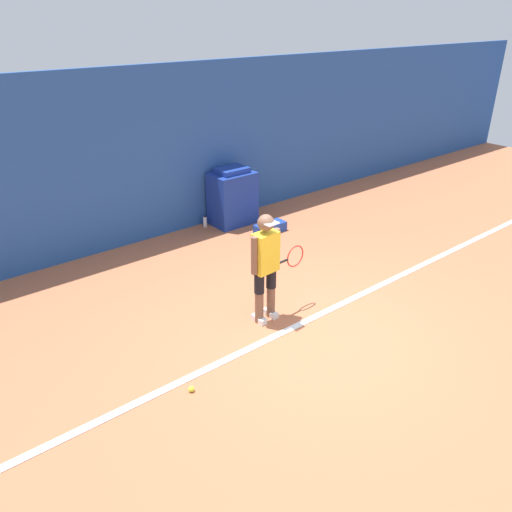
{
  "coord_description": "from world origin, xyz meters",
  "views": [
    {
      "loc": [
        -4.06,
        -3.76,
        3.87
      ],
      "look_at": [
        -0.29,
        0.95,
        0.9
      ],
      "focal_mm": 35.0,
      "sensor_mm": 36.0,
      "label": 1
    }
  ],
  "objects": [
    {
      "name": "ground_plane",
      "position": [
        0.0,
        0.0,
        0.0
      ],
      "size": [
        24.0,
        24.0,
        0.0
      ],
      "primitive_type": "plane",
      "color": "#B76642"
    },
    {
      "name": "back_wall",
      "position": [
        0.0,
        4.27,
        1.54
      ],
      "size": [
        24.0,
        0.1,
        3.08
      ],
      "color": "#234C99",
      "rests_on": "ground_plane"
    },
    {
      "name": "court_baseline",
      "position": [
        0.0,
        0.33,
        0.01
      ],
      "size": [
        21.6,
        0.1,
        0.01
      ],
      "color": "white",
      "rests_on": "ground_plane"
    },
    {
      "name": "tennis_player",
      "position": [
        -0.28,
        0.75,
        0.86
      ],
      "size": [
        0.97,
        0.29,
        1.56
      ],
      "rotation": [
        0.0,
        0.0,
        0.06
      ],
      "color": "brown",
      "rests_on": "ground_plane"
    },
    {
      "name": "tennis_ball",
      "position": [
        -1.89,
        0.12,
        0.03
      ],
      "size": [
        0.07,
        0.07,
        0.07
      ],
      "color": "#D1E533",
      "rests_on": "ground_plane"
    },
    {
      "name": "covered_chair",
      "position": [
        1.44,
        3.86,
        0.55
      ],
      "size": [
        0.85,
        0.61,
        1.15
      ],
      "color": "navy",
      "rests_on": "ground_plane"
    },
    {
      "name": "equipment_bag",
      "position": [
        1.73,
        3.03,
        0.09
      ],
      "size": [
        0.63,
        0.29,
        0.18
      ],
      "color": "#1E3D99",
      "rests_on": "ground_plane"
    },
    {
      "name": "water_bottle",
      "position": [
        0.89,
        4.05,
        0.11
      ],
      "size": [
        0.07,
        0.07,
        0.23
      ],
      "color": "white",
      "rests_on": "ground_plane"
    }
  ]
}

